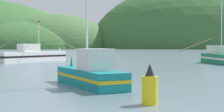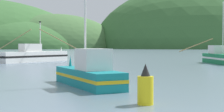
% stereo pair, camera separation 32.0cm
% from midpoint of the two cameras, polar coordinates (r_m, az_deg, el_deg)
% --- Properties ---
extents(hill_far_center, '(96.79, 77.44, 37.61)m').
position_cam_midpoint_polar(hill_far_center, '(233.90, -16.17, 1.19)').
color(hill_far_center, '#386633').
rests_on(hill_far_center, ground).
extents(hill_mid_left, '(160.54, 128.43, 94.92)m').
position_cam_midpoint_polar(hill_mid_left, '(258.46, 14.29, 1.26)').
color(hill_mid_left, '#386633').
rests_on(hill_mid_left, ground).
extents(hill_mid_right, '(90.61, 72.48, 47.88)m').
position_cam_midpoint_polar(hill_mid_right, '(239.77, -10.05, 1.25)').
color(hill_mid_right, '#47703D').
rests_on(hill_mid_right, ground).
extents(fishing_boat_teal, '(3.83, 7.04, 7.05)m').
position_cam_midpoint_polar(fishing_boat_teal, '(19.35, -4.10, -2.98)').
color(fishing_boat_teal, '#147F84').
rests_on(fishing_boat_teal, ground).
extents(fishing_boat_white, '(12.07, 11.14, 5.76)m').
position_cam_midpoint_polar(fishing_boat_white, '(48.79, -13.27, 0.10)').
color(fishing_boat_white, white).
rests_on(fishing_boat_white, ground).
extents(fishing_boat_green, '(11.13, 8.23, 7.83)m').
position_cam_midpoint_polar(fishing_boat_green, '(45.36, 17.56, -0.19)').
color(fishing_boat_green, '#197A47').
rests_on(fishing_boat_green, ground).
extents(channel_buoy, '(0.63, 0.63, 1.62)m').
position_cam_midpoint_polar(channel_buoy, '(13.50, 5.69, -5.29)').
color(channel_buoy, yellow).
rests_on(channel_buoy, ground).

